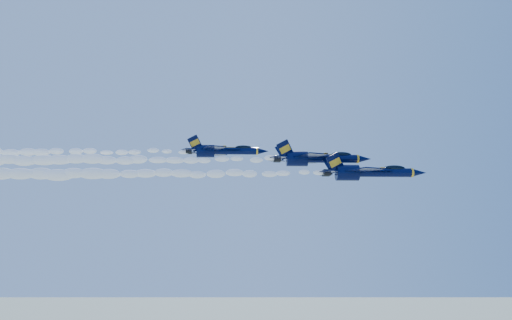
{
  "coord_description": "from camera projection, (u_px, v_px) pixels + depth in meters",
  "views": [
    {
      "loc": [
        -5.01,
        -90.89,
        141.65
      ],
      "look_at": [
        -0.82,
        -3.78,
        153.24
      ],
      "focal_mm": 35.0,
      "sensor_mm": 36.0,
      "label": 1
    }
  ],
  "objects": [
    {
      "name": "jet_lead",
      "position": [
        368.0,
        172.0,
        82.89
      ],
      "size": [
        17.47,
        14.33,
        6.49
      ],
      "color": "black"
    },
    {
      "name": "jet_second",
      "position": [
        316.0,
        158.0,
        88.95
      ],
      "size": [
        17.54,
        14.39,
        6.52
      ],
      "color": "black"
    },
    {
      "name": "jet_third",
      "position": [
        222.0,
        151.0,
        93.19
      ],
      "size": [
        15.46,
        12.68,
        5.74
      ],
      "color": "black"
    },
    {
      "name": "smoke_trail_jet_third",
      "position": [
        31.0,
        152.0,
        91.46
      ],
      "size": [
        56.98,
        1.97,
        1.77
      ],
      "primitive_type": "ellipsoid",
      "color": "white"
    },
    {
      "name": "smoke_trail_jet_second",
      "position": [
        112.0,
        160.0,
        87.18
      ],
      "size": [
        56.98,
        2.24,
        2.01
      ],
      "primitive_type": "ellipsoid",
      "color": "white"
    },
    {
      "name": "smoke_trail_jet_lead",
      "position": [
        150.0,
        174.0,
        81.12
      ],
      "size": [
        56.98,
        2.23,
        2.0
      ],
      "primitive_type": "ellipsoid",
      "color": "white"
    }
  ]
}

